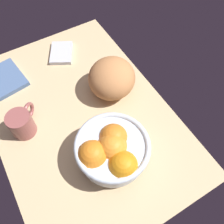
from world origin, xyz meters
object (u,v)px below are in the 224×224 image
Objects in this scene: fruit_bowl at (111,150)px; mug at (22,123)px; napkin_folded at (6,78)px; bread_loaf at (112,78)px; napkin_spare at (61,53)px.

mug is (-22.51, -18.87, -1.98)cm from fruit_bowl.
napkin_folded is at bearing -158.57° from fruit_bowl.
bread_loaf reaches higher than napkin_folded.
mug is at bearing -89.61° from bread_loaf.
napkin_folded is (-23.33, -31.54, -5.21)cm from bread_loaf.
fruit_bowl is 1.26× the size of bread_loaf.
napkin_spare is (-24.96, -8.50, -5.24)cm from bread_loaf.
bread_loaf is 26.89cm from napkin_spare.
bread_loaf is at bearing 53.51° from napkin_folded.
napkin_folded is (-46.06, -18.08, -5.45)cm from fruit_bowl.
fruit_bowl is 1.39× the size of napkin_folded.
napkin_spare is at bearing 136.58° from mug.
napkin_spare is (-47.69, 4.96, -5.48)cm from fruit_bowl.
mug is at bearing -1.91° from napkin_folded.
fruit_bowl is 29.44cm from mug.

